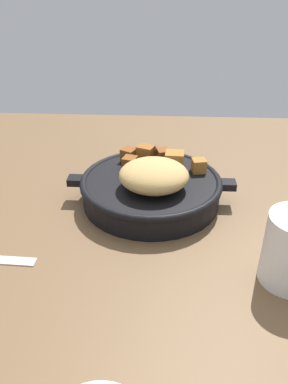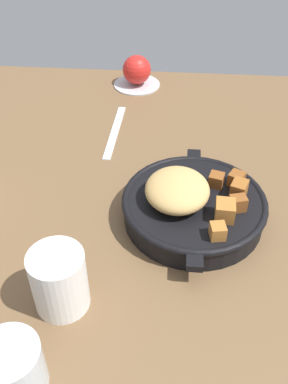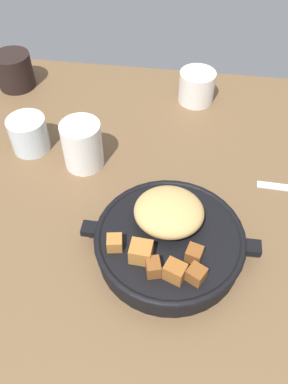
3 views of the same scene
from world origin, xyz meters
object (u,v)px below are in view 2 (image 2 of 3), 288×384
(butter_knife, at_px, (115,131))
(water_glass_short, at_px, (12,368))
(cast_iron_skillet, at_px, (192,204))
(red_apple, at_px, (137,70))
(white_creamer_pitcher, at_px, (59,281))

(butter_knife, xyz_separation_m, water_glass_short, (-0.55, 0.04, 0.03))
(cast_iron_skillet, relative_size, red_apple, 4.04)
(water_glass_short, height_order, white_creamer_pitcher, white_creamer_pitcher)
(cast_iron_skillet, xyz_separation_m, white_creamer_pitcher, (-0.18, 0.18, 0.02))
(cast_iron_skillet, distance_m, butter_knife, 0.30)
(red_apple, xyz_separation_m, butter_knife, (-0.21, 0.03, -0.04))
(red_apple, relative_size, water_glass_short, 0.92)
(red_apple, relative_size, white_creamer_pitcher, 0.74)
(red_apple, relative_size, butter_knife, 0.34)
(cast_iron_skillet, distance_m, water_glass_short, 0.36)
(water_glass_short, bearing_deg, cast_iron_skillet, -34.64)
(cast_iron_skillet, distance_m, white_creamer_pitcher, 0.25)
(cast_iron_skillet, relative_size, white_creamer_pitcher, 2.98)
(cast_iron_skillet, xyz_separation_m, water_glass_short, (-0.30, 0.21, 0.00))
(butter_knife, relative_size, white_creamer_pitcher, 2.15)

